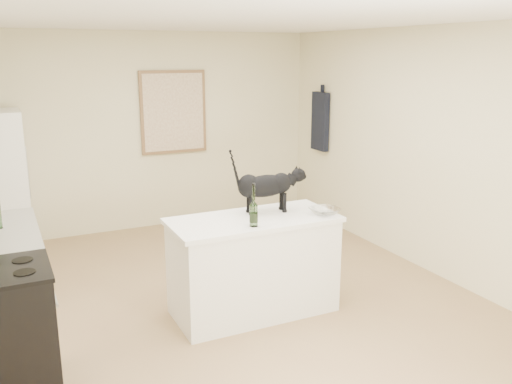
% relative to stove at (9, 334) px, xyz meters
% --- Properties ---
extents(floor, '(5.50, 5.50, 0.00)m').
position_rel_stove_xyz_m(floor, '(1.95, 0.60, -0.45)').
color(floor, '#967950').
rests_on(floor, ground).
extents(ceiling, '(5.50, 5.50, 0.00)m').
position_rel_stove_xyz_m(ceiling, '(1.95, 0.60, 2.15)').
color(ceiling, white).
rests_on(ceiling, ground).
extents(wall_back, '(4.50, 0.00, 4.50)m').
position_rel_stove_xyz_m(wall_back, '(1.95, 3.35, 0.85)').
color(wall_back, beige).
rests_on(wall_back, ground).
extents(wall_front, '(4.50, 0.00, 4.50)m').
position_rel_stove_xyz_m(wall_front, '(1.95, -2.15, 0.85)').
color(wall_front, beige).
rests_on(wall_front, ground).
extents(wall_right, '(0.00, 5.50, 5.50)m').
position_rel_stove_xyz_m(wall_right, '(4.20, 0.60, 0.85)').
color(wall_right, beige).
rests_on(wall_right, ground).
extents(island_base, '(1.44, 0.67, 0.86)m').
position_rel_stove_xyz_m(island_base, '(2.05, 0.40, -0.02)').
color(island_base, white).
rests_on(island_base, floor).
extents(island_top, '(1.50, 0.70, 0.04)m').
position_rel_stove_xyz_m(island_top, '(2.05, 0.40, 0.43)').
color(island_top, white).
rests_on(island_top, island_base).
extents(left_cabinets, '(0.60, 1.40, 0.86)m').
position_rel_stove_xyz_m(left_cabinets, '(0.00, 0.90, -0.02)').
color(left_cabinets, white).
rests_on(left_cabinets, floor).
extents(stove, '(0.60, 0.60, 0.90)m').
position_rel_stove_xyz_m(stove, '(0.00, 0.00, 0.00)').
color(stove, black).
rests_on(stove, floor).
extents(artwork_frame, '(0.90, 0.03, 1.10)m').
position_rel_stove_xyz_m(artwork_frame, '(2.25, 3.32, 1.10)').
color(artwork_frame, brown).
rests_on(artwork_frame, wall_back).
extents(artwork_canvas, '(0.82, 0.00, 1.02)m').
position_rel_stove_xyz_m(artwork_canvas, '(2.25, 3.30, 1.10)').
color(artwork_canvas, beige).
rests_on(artwork_canvas, wall_back).
extents(hanging_garment, '(0.08, 0.34, 0.80)m').
position_rel_stove_xyz_m(hanging_garment, '(4.14, 2.65, 0.95)').
color(hanging_garment, black).
rests_on(hanging_garment, wall_right).
extents(black_cat, '(0.66, 0.28, 0.45)m').
position_rel_stove_xyz_m(black_cat, '(2.23, 0.51, 0.67)').
color(black_cat, black).
rests_on(black_cat, island_top).
extents(wine_bottle, '(0.09, 0.09, 0.33)m').
position_rel_stove_xyz_m(wine_bottle, '(1.95, 0.18, 0.61)').
color(wine_bottle, '#325823').
rests_on(wine_bottle, island_top).
extents(glass_bowl, '(0.28, 0.28, 0.06)m').
position_rel_stove_xyz_m(glass_bowl, '(2.67, 0.21, 0.48)').
color(glass_bowl, white).
rests_on(glass_bowl, island_top).
extents(fridge_paper, '(0.03, 0.13, 0.17)m').
position_rel_stove_xyz_m(fridge_paper, '(0.34, 2.95, 0.71)').
color(fridge_paper, white).
rests_on(fridge_paper, fridge).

